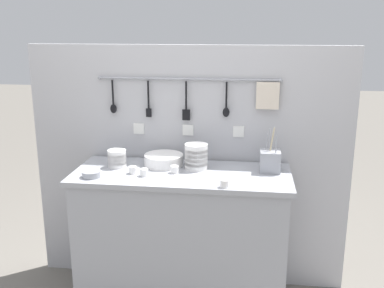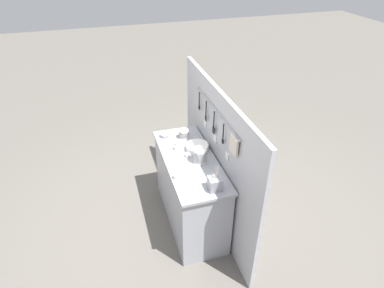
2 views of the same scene
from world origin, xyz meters
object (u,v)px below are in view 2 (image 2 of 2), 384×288
object	(u,v)px
bowl_stack_tall_left	(184,134)
cup_edge_near	(176,148)
bowl_stack_back_corner	(200,155)
cutlery_caddy	(215,183)
plate_stack	(197,147)
steel_mixing_bowl	(165,135)
cup_mid_row	(177,144)
cup_back_left	(187,155)
cup_back_right	(176,177)

from	to	relation	value
bowl_stack_tall_left	cup_edge_near	size ratio (longest dim) A/B	2.33
bowl_stack_back_corner	cutlery_caddy	bearing A→B (deg)	0.17
plate_stack	steel_mixing_bowl	size ratio (longest dim) A/B	2.26
cutlery_caddy	cup_mid_row	size ratio (longest dim) A/B	5.56
plate_stack	cup_back_left	distance (m)	0.17
bowl_stack_tall_left	steel_mixing_bowl	world-z (taller)	bowl_stack_tall_left
cup_back_right	cup_mid_row	size ratio (longest dim) A/B	1.00
steel_mixing_bowl	cup_mid_row	world-z (taller)	cup_mid_row
bowl_stack_back_corner	cup_back_right	distance (m)	0.37
bowl_stack_tall_left	cup_back_right	size ratio (longest dim) A/B	2.33
cup_back_right	cup_mid_row	bearing A→B (deg)	163.75
bowl_stack_tall_left	cup_mid_row	size ratio (longest dim) A/B	2.33
cup_edge_near	cup_back_right	bearing A→B (deg)	-14.93
cup_edge_near	cup_mid_row	xyz separation A→B (m)	(-0.08, 0.03, 0.00)
plate_stack	cup_back_left	xyz separation A→B (m)	(0.09, -0.14, -0.01)
plate_stack	steel_mixing_bowl	bearing A→B (deg)	-143.45
bowl_stack_back_corner	cutlery_caddy	world-z (taller)	cutlery_caddy
cup_mid_row	cup_edge_near	bearing A→B (deg)	-24.11
bowl_stack_back_corner	cup_edge_near	distance (m)	0.34
cutlery_caddy	bowl_stack_tall_left	bearing A→B (deg)	-178.10
steel_mixing_bowl	bowl_stack_tall_left	bearing A→B (deg)	65.51
cup_back_left	cup_mid_row	xyz separation A→B (m)	(-0.24, -0.04, 0.00)
bowl_stack_tall_left	steel_mixing_bowl	distance (m)	0.23
bowl_stack_back_corner	cup_back_left	bearing A→B (deg)	-140.03
cup_back_left	cup_mid_row	bearing A→B (deg)	-169.68
cup_back_left	cup_mid_row	world-z (taller)	same
bowl_stack_back_corner	cup_edge_near	size ratio (longest dim) A/B	3.22
cutlery_caddy	cup_back_right	world-z (taller)	cutlery_caddy
cup_back_left	cup_edge_near	distance (m)	0.19
cup_back_left	cup_back_right	distance (m)	0.37
cutlery_caddy	bowl_stack_back_corner	bearing A→B (deg)	-179.83
cup_edge_near	cup_mid_row	size ratio (longest dim) A/B	1.00
bowl_stack_back_corner	plate_stack	world-z (taller)	bowl_stack_back_corner
bowl_stack_back_corner	steel_mixing_bowl	distance (m)	0.64
plate_stack	cup_back_right	size ratio (longest dim) A/B	5.03
bowl_stack_tall_left	cup_back_right	bearing A→B (deg)	-21.89
cup_back_right	cup_back_left	bearing A→B (deg)	146.45
cup_edge_near	cup_back_right	xyz separation A→B (m)	(0.48, -0.13, 0.00)
bowl_stack_tall_left	cup_back_right	xyz separation A→B (m)	(0.69, -0.28, -0.03)
plate_stack	cup_edge_near	size ratio (longest dim) A/B	5.03
bowl_stack_back_corner	plate_stack	xyz separation A→B (m)	(-0.21, 0.04, -0.04)
cup_mid_row	bowl_stack_back_corner	bearing A→B (deg)	21.58
cutlery_caddy	cup_mid_row	distance (m)	0.82
cup_back_left	cup_back_right	xyz separation A→B (m)	(0.31, -0.21, 0.00)
cup_edge_near	cutlery_caddy	bearing A→B (deg)	13.69
bowl_stack_tall_left	cutlery_caddy	xyz separation A→B (m)	(0.94, 0.03, 0.01)
cup_edge_near	cup_mid_row	distance (m)	0.08
bowl_stack_back_corner	cup_back_right	size ratio (longest dim) A/B	3.22
bowl_stack_tall_left	plate_stack	bearing A→B (deg)	14.16
plate_stack	cup_mid_row	xyz separation A→B (m)	(-0.15, -0.18, -0.01)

